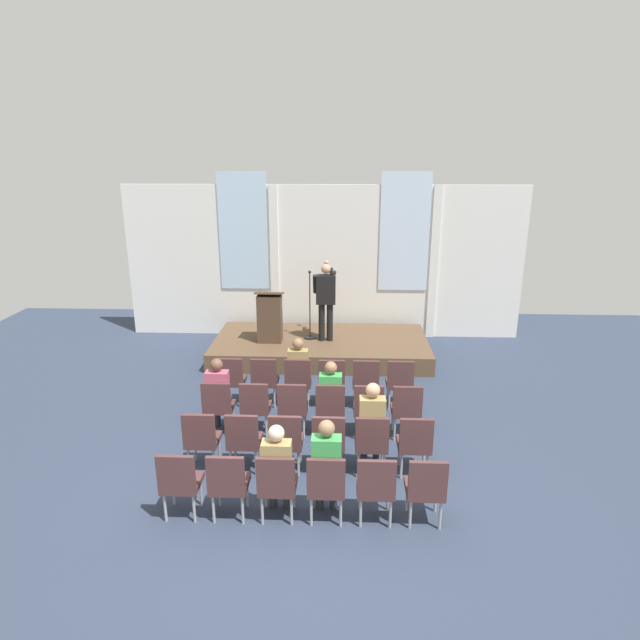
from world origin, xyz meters
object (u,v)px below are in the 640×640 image
object	(u,v)px
chair_r3_c0	(180,480)
audience_r3_c2	(277,466)
chair_r1_c1	(255,404)
mic_stand	(310,324)
chair_r1_c4	(368,407)
chair_r3_c1	(228,481)
chair_r3_c5	(426,486)
chair_r2_c4	(372,441)
chair_r2_c3	(329,440)
chair_r3_c2	(277,483)
chair_r2_c1	(244,438)
chair_r0_c1	(265,378)
chair_r2_c5	(415,442)
chair_r2_c0	(201,437)
chair_r1_c3	(330,406)
chair_r3_c4	(376,485)
chair_r2_c2	(286,439)
audience_r2_c4	(372,423)
audience_r1_c3	(331,394)
audience_r1_c0	(219,391)
chair_r1_c5	(406,407)
chair_r0_c4	(366,380)
chair_r0_c0	(231,378)
lectern	(270,317)
audience_r3_c3	(326,464)
chair_r0_c5	(400,380)
chair_r1_c2	(293,405)
chair_r0_c3	(332,379)
chair_r0_c2	(298,379)
chair_r3_c3	(326,484)
audience_r0_c2	(298,368)
chair_r1_c0	(218,404)
speaker	(326,296)

from	to	relation	value
chair_r3_c0	audience_r3_c2	distance (m)	1.22
chair_r1_c1	mic_stand	bearing A→B (deg)	79.90
chair_r1_c4	chair_r3_c1	bearing A→B (deg)	-130.55
chair_r3_c5	chair_r2_c4	bearing A→B (deg)	119.70
chair_r2_c3	chair_r3_c2	distance (m)	1.21
chair_r3_c5	chair_r2_c1	bearing A→B (deg)	156.33
chair_r0_c1	chair_r2_c5	bearing A→B (deg)	-41.23
chair_r2_c3	chair_r2_c0	bearing A→B (deg)	180.00
chair_r1_c3	chair_r3_c4	xyz separation A→B (m)	(0.60, -2.11, 0.00)
chair_r0_c1	audience_r3_c2	bearing A→B (deg)	-78.95
chair_r2_c2	audience_r2_c4	distance (m)	1.23
chair_r0_c1	audience_r1_c3	world-z (taller)	audience_r1_c3
chair_r2_c0	audience_r2_c4	bearing A→B (deg)	1.86
audience_r1_c0	audience_r2_c4	distance (m)	2.63
chair_r1_c1	chair_r1_c5	world-z (taller)	same
audience_r1_c3	chair_r3_c0	bearing A→B (deg)	-129.45
chair_r2_c5	chair_r3_c4	bearing A→B (deg)	-119.70
chair_r0_c4	chair_r0_c0	bearing A→B (deg)	180.00
lectern	audience_r3_c3	world-z (taller)	lectern
chair_r0_c5	chair_r1_c3	size ratio (longest dim) A/B	1.00
chair_r0_c5	chair_r1_c2	distance (m)	2.09
chair_r0_c1	mic_stand	bearing A→B (deg)	75.98
chair_r0_c4	chair_r2_c5	world-z (taller)	same
chair_r2_c2	chair_r3_c0	world-z (taller)	same
audience_r1_c3	chair_r0_c3	bearing A→B (deg)	90.00
chair_r2_c1	audience_r3_c3	size ratio (longest dim) A/B	0.69
lectern	chair_r3_c0	size ratio (longest dim) A/B	1.23
mic_stand	chair_r1_c4	xyz separation A→B (m)	(1.15, -3.68, -0.20)
chair_r0_c5	chair_r1_c2	xyz separation A→B (m)	(-1.80, -1.05, 0.00)
lectern	chair_r3_c0	bearing A→B (deg)	-93.99
lectern	chair_r0_c4	xyz separation A→B (m)	(2.02, -2.40, -0.41)
chair_r0_c2	chair_r3_c3	bearing A→B (deg)	-79.23
chair_r0_c1	chair_r2_c2	size ratio (longest dim) A/B	1.00
audience_r0_c2	chair_r2_c4	bearing A→B (deg)	-61.25
chair_r2_c2	mic_stand	bearing A→B (deg)	89.34
chair_r3_c2	lectern	bearing A→B (deg)	98.34
audience_r1_c0	chair_r1_c3	size ratio (longest dim) A/B	1.37
chair_r2_c0	chair_r2_c5	bearing A→B (deg)	0.00
chair_r2_c0	chair_r2_c3	bearing A→B (deg)	0.00
chair_r1_c5	chair_r3_c2	world-z (taller)	same
chair_r0_c5	chair_r3_c2	world-z (taller)	same
chair_r1_c0	chair_r2_c1	distance (m)	1.21
chair_r2_c1	chair_r2_c4	xyz separation A→B (m)	(1.80, 0.00, 0.00)
audience_r1_c0	chair_r1_c2	world-z (taller)	audience_r1_c0
chair_r3_c2	audience_r3_c3	world-z (taller)	audience_r3_c3
audience_r3_c2	audience_r3_c3	xyz separation A→B (m)	(0.60, -0.00, 0.04)
speaker	chair_r1_c0	bearing A→B (deg)	-114.38
audience_r1_c0	chair_r3_c3	bearing A→B (deg)	-50.54
lectern	chair_r3_c2	size ratio (longest dim) A/B	1.23
audience_r3_c2	chair_r3_c5	bearing A→B (deg)	-2.65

